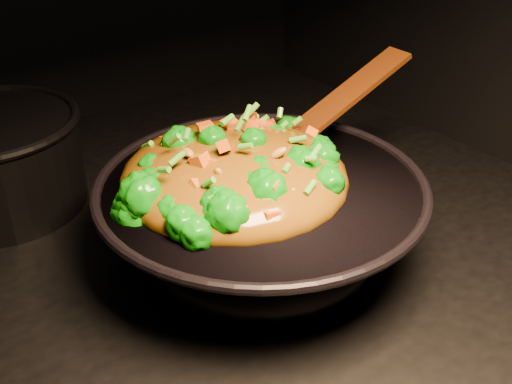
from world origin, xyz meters
TOP-DOWN VIEW (x-y plane):
  - wok at (0.11, -0.11)m, footprint 0.53×0.53m
  - stir_fry at (0.09, -0.09)m, footprint 0.29×0.29m
  - spatula at (0.27, -0.07)m, footprint 0.26×0.04m

SIDE VIEW (x-z plane):
  - wok at x=0.11m, z-range 0.90..1.01m
  - spatula at x=0.27m, z-range 1.00..1.11m
  - stir_fry at x=0.09m, z-range 1.01..1.11m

